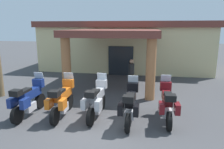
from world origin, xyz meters
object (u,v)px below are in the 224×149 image
(pedestrian, at_px, (131,72))
(motorcycle_silver, at_px, (96,100))
(motel_building, at_px, (125,45))
(motorcycle_blue, at_px, (28,99))
(motorcycle_black, at_px, (130,105))
(motorcycle_maroon, at_px, (167,104))
(motorcycle_orange, at_px, (62,100))

(pedestrian, bearing_deg, motorcycle_silver, 83.99)
(motel_building, xyz_separation_m, motorcycle_silver, (-0.07, -10.26, -1.29))
(motorcycle_blue, bearing_deg, pedestrian, -36.88)
(motorcycle_silver, distance_m, pedestrian, 4.32)
(motel_building, relative_size, motorcycle_blue, 6.16)
(motorcycle_blue, relative_size, motorcycle_black, 1.00)
(motel_building, distance_m, pedestrian, 6.24)
(motorcycle_black, distance_m, motorcycle_maroon, 1.39)
(motel_building, height_order, motorcycle_silver, motel_building)
(motorcycle_blue, xyz_separation_m, pedestrian, (3.74, 4.47, 0.28))
(motorcycle_blue, xyz_separation_m, motorcycle_orange, (1.34, 0.13, 0.00))
(motorcycle_blue, distance_m, motorcycle_silver, 2.70)
(motel_building, relative_size, motorcycle_orange, 6.17)
(motorcycle_blue, distance_m, pedestrian, 5.84)
(motorcycle_orange, bearing_deg, pedestrian, -30.03)
(motel_building, bearing_deg, motorcycle_orange, -96.93)
(motorcycle_black, bearing_deg, motorcycle_blue, 92.09)
(motorcycle_maroon, bearing_deg, motorcycle_black, 103.06)
(motel_building, bearing_deg, motorcycle_maroon, -74.79)
(motorcycle_black, bearing_deg, motel_building, 8.70)
(motorcycle_blue, height_order, motorcycle_black, same)
(motel_building, distance_m, motorcycle_maroon, 10.60)
(motorcycle_silver, distance_m, motorcycle_black, 1.37)
(motorcycle_orange, bearing_deg, motorcycle_blue, 94.56)
(motorcycle_blue, height_order, pedestrian, pedestrian)
(motel_building, bearing_deg, motorcycle_blue, -103.85)
(motel_building, distance_m, motorcycle_silver, 10.34)
(motorcycle_orange, xyz_separation_m, motorcycle_silver, (1.34, 0.16, 0.00))
(motorcycle_maroon, height_order, pedestrian, pedestrian)
(motel_building, bearing_deg, pedestrian, -80.01)
(motorcycle_orange, height_order, motorcycle_black, same)
(motorcycle_black, height_order, motorcycle_maroon, same)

